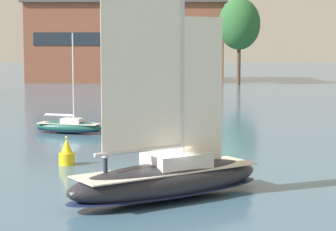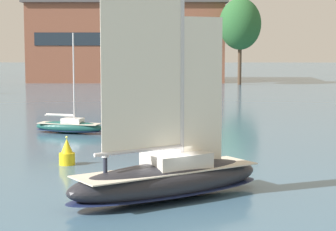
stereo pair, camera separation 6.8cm
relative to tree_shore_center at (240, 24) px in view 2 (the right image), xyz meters
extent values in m
plane|color=#42667F|center=(-11.78, -83.53, -10.53)|extent=(400.00, 400.00, 0.00)
cube|color=brown|center=(-20.39, 9.12, -3.27)|extent=(36.04, 12.14, 14.52)
cube|color=#1E2833|center=(-20.39, 2.98, -2.54)|extent=(32.43, 0.10, 2.32)
cube|color=#514C4C|center=(-20.39, 9.12, 4.35)|extent=(37.24, 13.34, 0.70)
cylinder|color=#4C3828|center=(0.00, 0.00, -6.47)|extent=(0.65, 0.65, 8.12)
ellipsoid|color=#285B2D|center=(0.00, 0.00, 0.05)|extent=(7.31, 7.31, 8.93)
ellipsoid|color=#232328|center=(-11.78, -83.53, -9.61)|extent=(10.60, 8.57, 1.83)
ellipsoid|color=#19234C|center=(-11.78, -83.53, -10.12)|extent=(10.71, 8.66, 0.22)
cube|color=beige|center=(-11.78, -83.53, -9.08)|extent=(9.26, 7.44, 0.06)
cube|color=beige|center=(-11.33, -83.22, -8.67)|extent=(3.68, 3.45, 0.75)
cylinder|color=silver|center=(-11.06, -83.04, -2.31)|extent=(0.22, 0.22, 13.47)
cylinder|color=silver|center=(-13.07, -84.41, -7.97)|extent=(4.11, 2.89, 0.18)
cube|color=silver|center=(-12.91, -84.30, -2.45)|extent=(3.70, 2.54, 11.05)
cube|color=silver|center=(-10.00, -82.32, -5.34)|extent=(1.97, 1.36, 7.41)
cylinder|color=#232838|center=(-14.65, -85.05, -8.62)|extent=(0.28, 0.28, 0.85)
cylinder|color=silver|center=(-14.65, -85.05, -7.87)|extent=(0.47, 0.47, 0.65)
sphere|color=tan|center=(-14.65, -85.05, -7.43)|extent=(0.24, 0.24, 0.24)
ellipsoid|color=#194C47|center=(-20.25, -60.71, -10.02)|extent=(6.23, 3.17, 1.02)
ellipsoid|color=#19234C|center=(-20.25, -60.71, -10.30)|extent=(6.29, 3.20, 0.12)
cube|color=beige|center=(-20.25, -60.71, -9.71)|extent=(5.46, 2.72, 0.06)
cube|color=silver|center=(-19.96, -60.79, -9.47)|extent=(1.93, 1.57, 0.42)
cylinder|color=silver|center=(-19.79, -60.83, -5.93)|extent=(0.12, 0.12, 7.50)
cylinder|color=silver|center=(-21.09, -60.49, -9.08)|extent=(2.63, 0.79, 0.10)
cylinder|color=white|center=(-21.09, -60.49, -9.01)|extent=(2.39, 0.78, 0.16)
cylinder|color=yellow|center=(-18.14, -74.74, -10.15)|extent=(0.99, 0.99, 0.75)
cone|color=yellow|center=(-18.14, -74.74, -9.33)|extent=(0.75, 0.75, 0.91)
sphere|color=#F2F266|center=(-18.14, -74.74, -8.79)|extent=(0.16, 0.16, 0.16)
camera|label=1|loc=(-11.51, -114.96, -2.80)|focal=70.00mm
camera|label=2|loc=(-11.44, -114.96, -2.80)|focal=70.00mm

